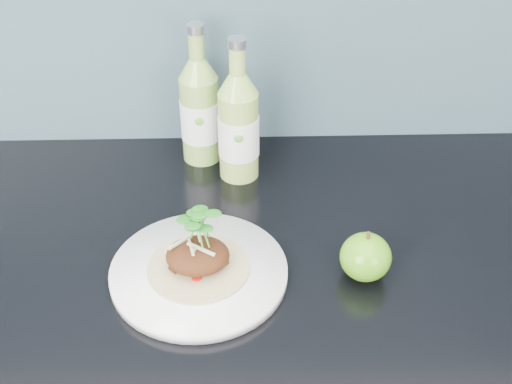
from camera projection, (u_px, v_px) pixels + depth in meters
dinner_plate at (199, 273)px, 0.98m from camera, size 0.31×0.31×0.02m
pork_taco at (198, 253)px, 0.95m from camera, size 0.14×0.14×0.09m
green_apple at (366, 257)px, 0.96m from camera, size 0.08×0.08×0.08m
cider_bottle_left at (200, 110)px, 1.16m from camera, size 0.09×0.09×0.24m
cider_bottle_right at (239, 126)px, 1.12m from camera, size 0.07×0.07×0.24m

